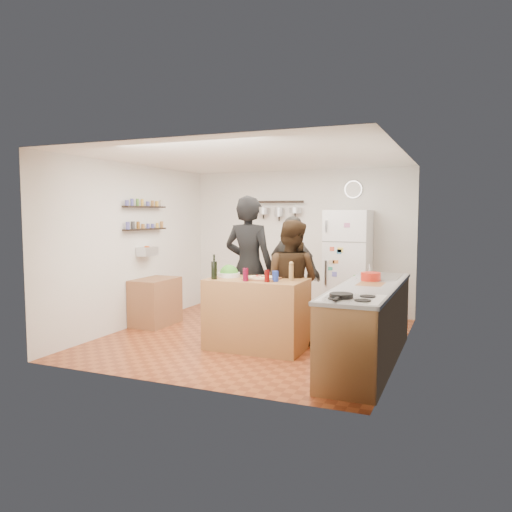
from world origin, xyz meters
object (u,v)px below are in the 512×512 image
at_px(prep_island, 257,314).
at_px(wine_bottle, 214,270).
at_px(pepper_mill, 291,273).
at_px(fridge, 348,265).
at_px(red_bowl, 371,277).
at_px(skillet, 341,296).
at_px(salad_bowl, 229,275).
at_px(salt_canister, 275,276).
at_px(person_left, 249,267).
at_px(person_back, 293,275).
at_px(wall_clock, 353,189).
at_px(person_center, 291,282).
at_px(counter_run, 368,325).
at_px(side_table, 155,302).

xyz_separation_m(prep_island, wine_bottle, (-0.50, -0.22, 0.57)).
height_order(pepper_mill, fridge, fridge).
bearing_deg(red_bowl, skillet, -92.08).
relative_size(salad_bowl, salt_canister, 2.26).
bearing_deg(pepper_mill, red_bowl, 17.18).
distance_m(salad_bowl, fridge, 2.46).
xyz_separation_m(salad_bowl, person_left, (0.09, 0.45, 0.06)).
height_order(wine_bottle, red_bowl, wine_bottle).
bearing_deg(prep_island, person_back, 80.87).
height_order(person_left, wall_clock, wall_clock).
bearing_deg(person_center, person_left, 2.28).
bearing_deg(person_back, pepper_mill, 132.26).
distance_m(pepper_mill, person_back, 0.98).
height_order(salad_bowl, skillet, salad_bowl).
bearing_deg(wine_bottle, prep_island, 23.75).
bearing_deg(red_bowl, prep_island, -166.23).
distance_m(person_back, red_bowl, 1.39).
height_order(pepper_mill, counter_run, pepper_mill).
distance_m(prep_island, red_bowl, 1.52).
height_order(prep_island, wine_bottle, wine_bottle).
xyz_separation_m(wine_bottle, pepper_mill, (0.95, 0.27, -0.02)).
distance_m(salt_canister, skillet, 1.39).
bearing_deg(person_center, red_bowl, -178.52).
bearing_deg(person_left, wall_clock, -113.31).
xyz_separation_m(counter_run, wall_clock, (-0.75, 2.63, 1.70)).
height_order(pepper_mill, salt_canister, pepper_mill).
distance_m(prep_island, fridge, 2.39).
relative_size(prep_island, skillet, 5.35).
xyz_separation_m(person_back, wall_clock, (0.53, 1.60, 1.29)).
bearing_deg(salt_canister, wall_clock, 81.79).
relative_size(salad_bowl, pepper_mill, 1.54).
distance_m(salad_bowl, skillet, 2.07).
bearing_deg(fridge, side_table, -149.47).
bearing_deg(person_center, person_back, -66.97).
distance_m(person_left, skillet, 2.27).
height_order(prep_island, fridge, fridge).
bearing_deg(salad_bowl, person_left, 78.52).
height_order(salt_canister, wall_clock, wall_clock).
height_order(salt_canister, person_back, person_back).
bearing_deg(salt_canister, wine_bottle, -172.87).
bearing_deg(wall_clock, wine_bottle, -113.03).
bearing_deg(red_bowl, side_table, 174.60).
relative_size(salad_bowl, skillet, 1.26).
bearing_deg(wall_clock, person_back, -108.39).
height_order(salad_bowl, salt_canister, salt_canister).
distance_m(pepper_mill, person_left, 0.90).
height_order(prep_island, wall_clock, wall_clock).
xyz_separation_m(salad_bowl, side_table, (-1.58, 0.61, -0.57)).
relative_size(fridge, side_table, 2.25).
bearing_deg(salad_bowl, prep_island, -6.79).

